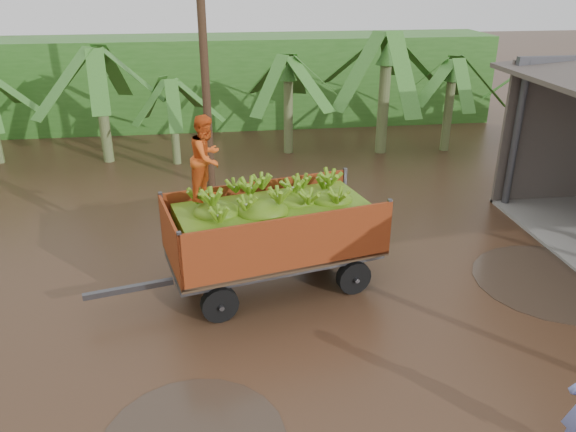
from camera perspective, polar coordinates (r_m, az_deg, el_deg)
The scene contains 5 objects.
ground at distance 10.56m, azimuth 9.41°, elevation -12.40°, with size 100.00×100.00×0.00m, color black.
hedge_north at distance 24.48m, azimuth -5.89°, elevation 13.52°, with size 22.00×3.00×3.60m, color #2D661E.
banana_trailer at distance 11.47m, azimuth -1.68°, elevation -1.23°, with size 6.05×3.00×3.67m.
utility_pole at distance 16.54m, azimuth -8.59°, elevation 16.72°, with size 1.20×0.24×8.26m.
banana_plants at distance 15.63m, azimuth -16.60°, elevation 6.75°, with size 24.62×20.68×4.26m.
Camera 1 is at (-2.79, -8.07, 6.21)m, focal length 35.00 mm.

